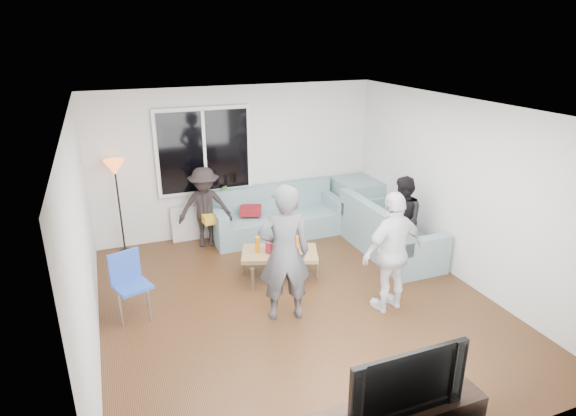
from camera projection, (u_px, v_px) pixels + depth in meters
name	position (u px, v px, depth m)	size (l,w,h in m)	color
floor	(297.00, 305.00, 6.47)	(5.00, 5.50, 0.04)	#56351C
ceiling	(299.00, 107.00, 5.56)	(5.00, 5.50, 0.04)	white
wall_back	(238.00, 161.00, 8.43)	(5.00, 0.04, 2.60)	silver
wall_front	(439.00, 336.00, 3.60)	(5.00, 0.04, 2.60)	silver
wall_left	(81.00, 244.00, 5.15)	(0.04, 5.50, 2.60)	silver
wall_right	(460.00, 190.00, 6.88)	(0.04, 5.50, 2.60)	silver
window_frame	(204.00, 151.00, 8.07)	(1.62, 0.06, 1.47)	white
window_glass	(205.00, 151.00, 8.04)	(1.50, 0.02, 1.35)	black
window_mullion	(205.00, 151.00, 8.03)	(0.05, 0.03, 1.35)	white
radiator	(209.00, 220.00, 8.47)	(1.30, 0.12, 0.62)	silver
potted_plant	(223.00, 194.00, 8.37)	(0.17, 0.14, 0.32)	#376729
vase	(190.00, 202.00, 8.20)	(0.15, 0.15, 0.16)	white
sofa_back_section	(277.00, 213.00, 8.49)	(2.30, 0.85, 0.85)	gray
sofa_right_section	(390.00, 228.00, 7.83)	(0.85, 2.00, 0.85)	gray
sofa_corner	(359.00, 201.00, 9.05)	(0.85, 0.85, 0.85)	gray
cushion_yellow	(213.00, 217.00, 8.05)	(0.38, 0.32, 0.14)	gold
cushion_red	(251.00, 210.00, 8.35)	(0.36, 0.30, 0.13)	maroon
coffee_table	(280.00, 264.00, 7.12)	(1.10, 0.60, 0.40)	#AC8153
pitcher	(271.00, 247.00, 7.01)	(0.17, 0.17, 0.17)	maroon
side_chair	(133.00, 287.00, 6.02)	(0.40, 0.40, 0.86)	#294DB4
floor_lamp	(120.00, 208.00, 7.69)	(0.32, 0.32, 1.56)	orange
player_left	(284.00, 254.00, 5.87)	(0.65, 0.43, 1.78)	#4A4A4F
player_right	(393.00, 252.00, 6.10)	(0.94, 0.39, 1.61)	silver
spectator_right	(402.00, 220.00, 7.47)	(0.67, 0.52, 1.37)	black
spectator_back	(205.00, 207.00, 7.99)	(0.89, 0.51, 1.37)	black
television	(401.00, 377.00, 3.99)	(1.08, 0.14, 0.62)	black
bottle_c	(281.00, 239.00, 7.20)	(0.07, 0.07, 0.22)	black
bottle_e	(297.00, 240.00, 7.19)	(0.07, 0.07, 0.19)	black
bottle_a	(258.00, 245.00, 6.99)	(0.07, 0.07, 0.24)	orange
bottle_b	(276.00, 248.00, 6.86)	(0.08, 0.08, 0.27)	#197E17
bottle_d	(296.00, 243.00, 7.07)	(0.07, 0.07, 0.22)	orange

